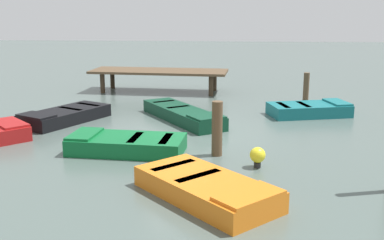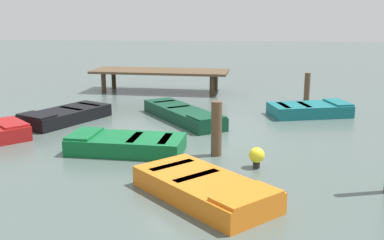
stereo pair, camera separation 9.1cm
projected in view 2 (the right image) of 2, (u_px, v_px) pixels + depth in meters
ground_plane at (192, 131)px, 13.73m from camera, size 80.00×80.00×0.00m
dock_segment at (160, 72)px, 20.17m from camera, size 6.01×2.36×0.95m
rowboat_teal at (310, 109)px, 15.73m from camera, size 2.87×1.91×0.46m
rowboat_green at (126, 144)px, 11.72m from camera, size 2.95×1.52×0.46m
rowboat_black at (65, 115)px, 14.87m from camera, size 2.47×3.16×0.46m
rowboat_orange at (205, 188)px, 8.81m from camera, size 3.00×3.05×0.46m
rowboat_dark_green at (183, 114)px, 15.03m from camera, size 3.02×3.78×0.46m
mooring_piling_center at (216, 129)px, 11.33m from camera, size 0.26×0.26×1.36m
mooring_piling_far_left at (307, 89)px, 17.53m from camera, size 0.22×0.22×1.20m
marker_buoy at (257, 156)px, 10.53m from camera, size 0.36×0.36×0.48m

